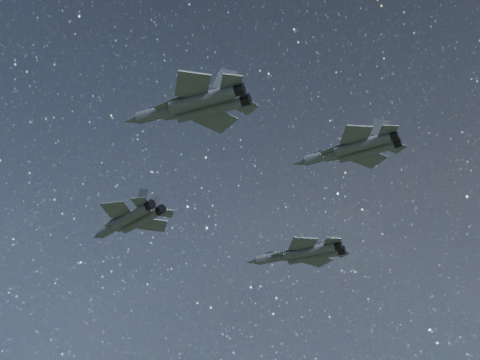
% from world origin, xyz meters
% --- Properties ---
extents(jet_lead, '(18.68, 12.43, 4.75)m').
position_xyz_m(jet_lead, '(-19.60, -2.23, 140.85)').
color(jet_lead, '#373C45').
extents(jet_left, '(20.03, 14.26, 5.11)m').
position_xyz_m(jet_left, '(2.67, 21.43, 140.70)').
color(jet_left, '#373C45').
extents(jet_right, '(17.98, 12.75, 4.57)m').
position_xyz_m(jet_right, '(3.09, -22.95, 141.86)').
color(jet_right, '#373C45').
extents(jet_slot, '(15.85, 11.20, 4.02)m').
position_xyz_m(jet_slot, '(19.30, -7.15, 140.95)').
color(jet_slot, '#373C45').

